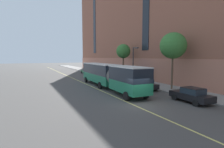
% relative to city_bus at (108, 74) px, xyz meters
% --- Properties ---
extents(ground_plane, '(260.00, 260.00, 0.00)m').
position_rel_city_bus_xyz_m(ground_plane, '(-0.80, -9.29, -2.09)').
color(ground_plane, '#4C4947').
extents(sidewalk, '(4.75, 160.00, 0.15)m').
position_rel_city_bus_xyz_m(sidewalk, '(7.86, -6.29, -2.01)').
color(sidewalk, gray).
rests_on(sidewalk, ground).
extents(city_bus, '(3.31, 18.33, 3.60)m').
position_rel_city_bus_xyz_m(city_bus, '(0.00, 0.00, 0.00)').
color(city_bus, '#1E704C').
rests_on(city_bus, ground).
extents(parked_car_green_0, '(2.01, 4.53, 1.56)m').
position_rel_city_bus_xyz_m(parked_car_green_0, '(4.43, 15.28, -1.31)').
color(parked_car_green_0, '#23603D').
rests_on(parked_car_green_0, ground).
extents(parked_car_green_1, '(1.94, 4.61, 1.56)m').
position_rel_city_bus_xyz_m(parked_car_green_1, '(4.28, 23.51, -1.31)').
color(parked_car_green_1, '#23603D').
rests_on(parked_car_green_1, ground).
extents(parked_car_black_2, '(1.99, 4.37, 1.56)m').
position_rel_city_bus_xyz_m(parked_car_black_2, '(4.27, -3.34, -1.31)').
color(parked_car_black_2, black).
rests_on(parked_car_black_2, ground).
extents(parked_car_black_5, '(2.12, 4.44, 1.56)m').
position_rel_city_bus_xyz_m(parked_car_black_5, '(4.22, -11.28, -1.31)').
color(parked_car_black_5, black).
rests_on(parked_car_black_5, ground).
extents(street_tree_mid_block, '(3.69, 3.69, 7.97)m').
position_rel_city_bus_xyz_m(street_tree_mid_block, '(7.63, -5.22, 4.17)').
color(street_tree_mid_block, brown).
rests_on(street_tree_mid_block, sidewalk).
extents(street_tree_far_uptown, '(2.99, 2.99, 7.25)m').
position_rel_city_bus_xyz_m(street_tree_far_uptown, '(7.63, 8.58, 3.77)').
color(street_tree_far_uptown, brown).
rests_on(street_tree_far_uptown, sidewalk).
extents(street_lamp, '(0.36, 1.48, 6.23)m').
position_rel_city_bus_xyz_m(street_lamp, '(6.09, 2.22, 1.93)').
color(street_lamp, '#2D2D30').
rests_on(street_lamp, sidewalk).
extents(fire_hydrant, '(0.42, 0.24, 0.72)m').
position_rel_city_bus_xyz_m(fire_hydrant, '(5.99, 10.93, -1.59)').
color(fire_hydrant, red).
rests_on(fire_hydrant, sidewalk).
extents(lane_centerline, '(0.16, 140.00, 0.01)m').
position_rel_city_bus_xyz_m(lane_centerline, '(-1.70, -6.29, -2.08)').
color(lane_centerline, '#E0D66B').
rests_on(lane_centerline, ground).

